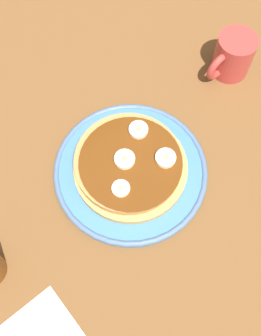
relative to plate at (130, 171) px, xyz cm
name	(u,v)px	position (x,y,z in cm)	size (l,w,h in cm)	color
ground_plane	(130,177)	(0.00, 0.00, -2.43)	(140.00, 140.00, 3.00)	brown
plate	(130,171)	(0.00, 0.00, 0.00)	(25.65, 25.65, 1.73)	#3F72B2
pancake_stack	(130,166)	(-0.01, -0.06, 2.01)	(18.66, 19.05, 3.11)	tan
banana_slice_0	(125,159)	(0.51, -0.84, 3.96)	(3.32, 3.32, 1.08)	#F6F4BA
banana_slice_1	(138,130)	(-4.64, -3.39, 3.94)	(3.18, 3.18, 1.03)	#F8E3C3
banana_slice_2	(121,189)	(4.08, 2.47, 3.79)	(2.85, 2.85, 0.73)	#FDEAB4
banana_slice_3	(165,158)	(-4.52, 3.23, 3.96)	(3.30, 3.30, 1.08)	#F3EBBC
coffee_mug	(232,56)	(-27.78, -4.10, 3.22)	(10.06, 7.01, 8.05)	#B23833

